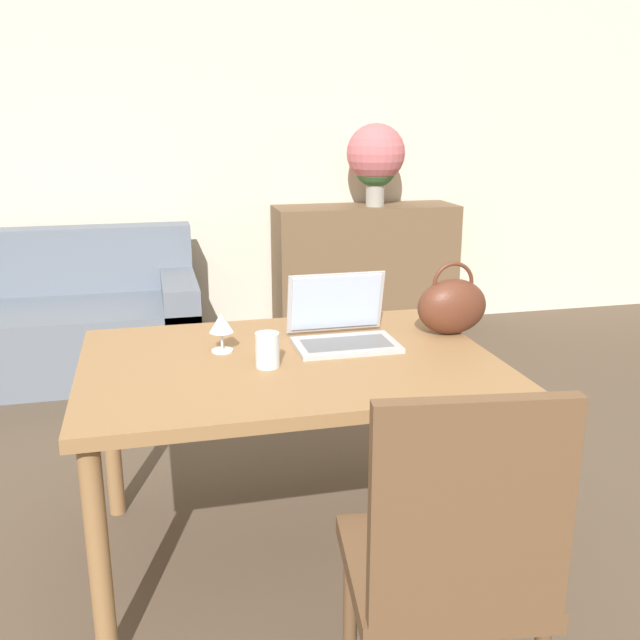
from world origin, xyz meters
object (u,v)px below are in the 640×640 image
Objects in this scene: drinking_glass at (267,350)px; wine_glass at (221,325)px; couch at (45,327)px; laptop at (341,324)px; chair at (451,557)px; flower_vase at (376,158)px; handbag at (452,305)px.

wine_glass is (-0.12, 0.18, 0.04)m from drinking_glass.
wine_glass reaches higher than couch.
laptop reaches higher than drinking_glass.
couch is 16.07× the size of drinking_glass.
flower_vase is (0.87, 3.29, 0.68)m from chair.
drinking_glass is at bearing 116.51° from chair.
couch is 2.24m from wine_glass.
laptop is 1.31× the size of handbag.
wine_glass is (-0.40, 0.98, 0.29)m from chair.
laptop is (0.02, 1.00, 0.26)m from chair.
couch is 13.34× the size of wine_glass.
chair is 1.12m from handbag.
chair is 3.47m from flower_vase.
handbag is (1.66, -2.00, 0.54)m from couch.
laptop is at bearing 96.70° from chair.
drinking_glass is at bearing -56.31° from wine_glass.
chair is 3.63× the size of handbag.
couch is at bearing 120.03° from chair.
handbag is 0.49× the size of flower_vase.
flower_vase is at bearing 78.95° from handbag.
laptop is 2.48m from flower_vase.
handbag is (0.70, 0.19, 0.05)m from drinking_glass.
laptop is at bearing 33.81° from drinking_glass.
handbag is at bearing 0.77° from wine_glass.
drinking_glass reaches higher than couch.
wine_glass is 0.82m from handbag.
handbag is 2.36m from flower_vase.
wine_glass is (0.84, -2.01, 0.53)m from couch.
chair is 1.77× the size of flower_vase.
laptop reaches higher than wine_glass.
wine_glass is at bearing -178.38° from laptop.
chair is at bearing -104.85° from flower_vase.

